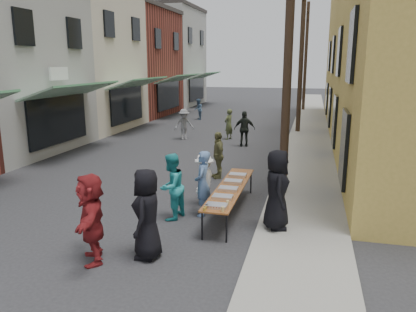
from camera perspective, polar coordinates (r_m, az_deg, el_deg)
The scene contains 27 objects.
ground at distance 11.38m, azimuth -13.22°, elevation -8.25°, with size 120.00×120.00×0.00m, color #28282B.
sidewalk at distance 24.68m, azimuth 14.10°, elevation 3.23°, with size 2.20×60.00×0.10m, color gray.
storefront_row at distance 28.60m, azimuth -17.80°, elevation 12.50°, with size 8.00×37.00×9.00m.
utility_pole_near at distance 12.38m, azimuth 11.26°, elevation 14.80°, with size 0.26×0.26×9.00m, color #2D2116.
utility_pole_mid at distance 24.37m, azimuth 13.00°, elevation 13.69°, with size 0.26×0.26×9.00m, color #2D2116.
utility_pole_far at distance 36.36m, azimuth 13.59°, elevation 13.31°, with size 0.26×0.26×9.00m, color #2D2116.
serving_table at distance 11.10m, azimuth 3.17°, elevation -4.56°, with size 0.70×4.00×0.75m.
catering_tray_sausage at distance 9.54m, azimuth 1.22°, elevation -7.01°, with size 0.50×0.33×0.08m, color maroon.
catering_tray_foil_b at distance 10.14m, azimuth 2.06°, elevation -5.79°, with size 0.50×0.33×0.08m, color #B2B2B7.
catering_tray_buns at distance 10.79m, azimuth 2.86°, elevation -4.63°, with size 0.50×0.33×0.08m, color tan.
catering_tray_foil_d at distance 11.45m, azimuth 3.57°, elevation -3.61°, with size 0.50×0.33×0.08m, color #B2B2B7.
catering_tray_buns_end at distance 12.11m, azimuth 4.20°, elevation -2.69°, with size 0.50×0.33×0.08m, color tan.
condiment_jar_a at distance 9.32m, azimuth -0.54°, elevation -7.51°, with size 0.07×0.07×0.08m, color #A57F26.
condiment_jar_b at distance 9.41m, azimuth -0.38°, elevation -7.30°, with size 0.07×0.07×0.08m, color #A57F26.
condiment_jar_c at distance 9.50m, azimuth -0.22°, elevation -7.10°, with size 0.07×0.07×0.08m, color #A57F26.
cup_stack at distance 9.27m, azimuth 2.07°, elevation -7.51°, with size 0.08×0.08×0.12m, color tan.
guest_front_a at distance 8.65m, azimuth -8.57°, elevation -8.04°, with size 0.95×0.62×1.94m, color black.
guest_front_b at distance 10.90m, azimuth -0.77°, elevation -3.89°, with size 0.65×0.43×1.78m, color #5473A2.
guest_front_c at distance 10.68m, azimuth -5.19°, elevation -4.32°, with size 0.86×0.67×1.77m, color teal.
guest_front_d at distance 11.70m, azimuth -0.54°, elevation -3.35°, with size 0.99×0.57×1.53m, color white.
guest_front_e at distance 14.49m, azimuth 1.43°, elevation 0.16°, with size 0.99×0.41×1.68m, color olive.
guest_queue_back at distance 8.73m, azimuth -16.11°, elevation -8.39°, with size 1.76×0.56×1.90m, color maroon.
server at distance 9.91m, azimuth 9.66°, elevation -4.67°, with size 0.96×0.62×1.96m, color black.
passerby_left at distance 21.94m, azimuth -3.40°, elevation 4.47°, with size 1.07×0.61×1.65m, color slate.
passerby_mid at distance 20.11m, azimuth 5.16°, elevation 3.82°, with size 1.03×0.43×1.75m, color black.
passerby_right at distance 21.97m, azimuth 2.92°, elevation 4.49°, with size 0.60×0.39×1.65m, color #4A5430.
passerby_far at distance 29.76m, azimuth -1.37°, elevation 6.59°, with size 0.74×0.57×1.52m, color #446285.
Camera 1 is at (5.06, -9.35, 4.04)m, focal length 35.00 mm.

